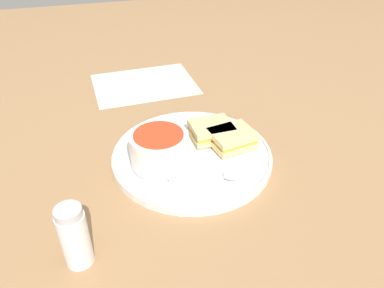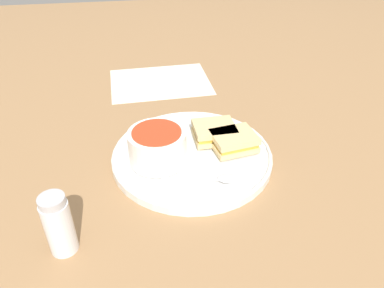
% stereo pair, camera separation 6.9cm
% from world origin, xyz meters
% --- Properties ---
extents(ground_plane, '(2.40, 2.40, 0.00)m').
position_xyz_m(ground_plane, '(0.00, 0.00, 0.00)').
color(ground_plane, '#9E754C').
extents(plate, '(0.30, 0.30, 0.02)m').
position_xyz_m(plate, '(0.00, 0.00, 0.01)').
color(plate, white).
rests_on(plate, ground_plane).
extents(soup_bowl, '(0.10, 0.10, 0.06)m').
position_xyz_m(soup_bowl, '(-0.02, 0.06, 0.05)').
color(soup_bowl, white).
rests_on(soup_bowl, plate).
extents(spoon, '(0.04, 0.13, 0.01)m').
position_xyz_m(spoon, '(-0.09, -0.04, 0.02)').
color(spoon, silver).
rests_on(spoon, plate).
extents(sandwich_half_near, '(0.08, 0.09, 0.03)m').
position_xyz_m(sandwich_half_near, '(-0.00, -0.08, 0.03)').
color(sandwich_half_near, '#DBBC7F').
rests_on(sandwich_half_near, plate).
extents(sandwich_half_far, '(0.07, 0.08, 0.03)m').
position_xyz_m(sandwich_half_far, '(0.04, -0.05, 0.03)').
color(sandwich_half_far, '#DBBC7F').
rests_on(sandwich_half_far, plate).
extents(salt_shaker, '(0.04, 0.04, 0.10)m').
position_xyz_m(salt_shaker, '(-0.18, 0.21, 0.05)').
color(salt_shaker, silver).
rests_on(salt_shaker, ground_plane).
extents(menu_sheet, '(0.21, 0.27, 0.00)m').
position_xyz_m(menu_sheet, '(0.35, 0.03, 0.00)').
color(menu_sheet, white).
rests_on(menu_sheet, ground_plane).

